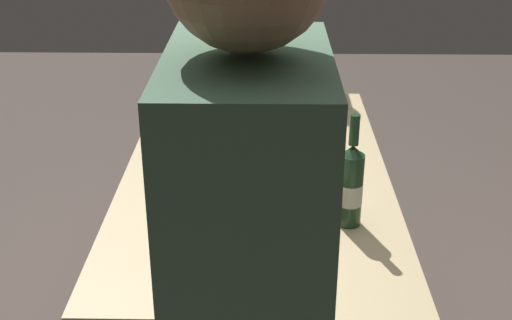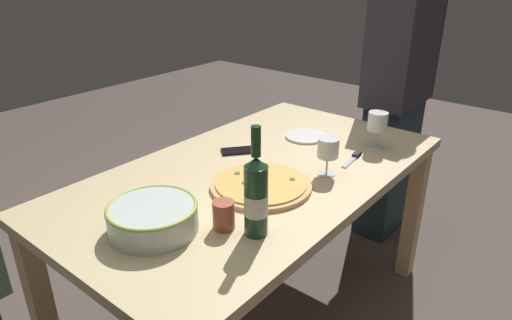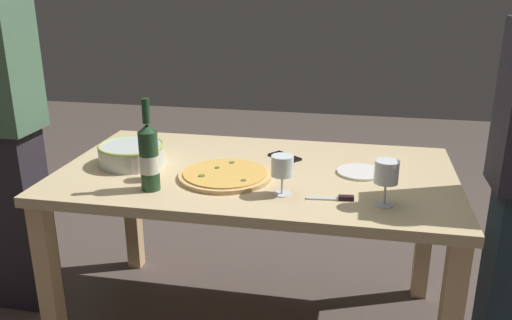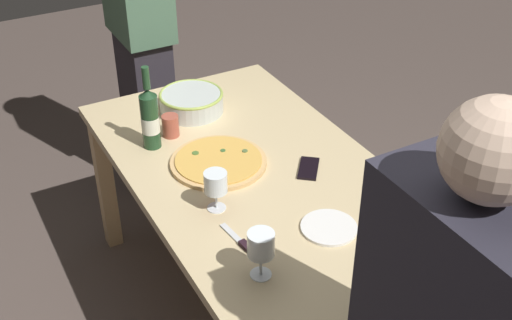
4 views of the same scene
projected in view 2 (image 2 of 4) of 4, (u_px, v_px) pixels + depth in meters
ground_plane at (256, 317)px, 2.09m from camera, size 8.00×8.00×0.00m
dining_table at (256, 191)px, 1.82m from camera, size 1.60×0.90×0.75m
pizza at (261, 185)px, 1.64m from camera, size 0.37×0.37×0.03m
serving_bowl at (153, 217)px, 1.37m from camera, size 0.28×0.28×0.09m
wine_bottle at (256, 196)px, 1.32m from camera, size 0.07×0.07×0.34m
wine_glass_near_pizza at (328, 150)px, 1.70m from camera, size 0.08×0.08×0.15m
wine_glass_by_bottle at (377, 123)px, 1.94m from camera, size 0.08×0.08×0.16m
cup_amber at (224, 215)px, 1.38m from camera, size 0.07×0.07×0.09m
side_plate at (306, 136)px, 2.10m from camera, size 0.19×0.19×0.01m
cell_phone at (238, 151)px, 1.94m from camera, size 0.16×0.14×0.01m
pizza_knife at (354, 157)px, 1.88m from camera, size 0.17×0.04×0.02m
person_guest_left at (396, 99)px, 2.48m from camera, size 0.45×0.24×1.59m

